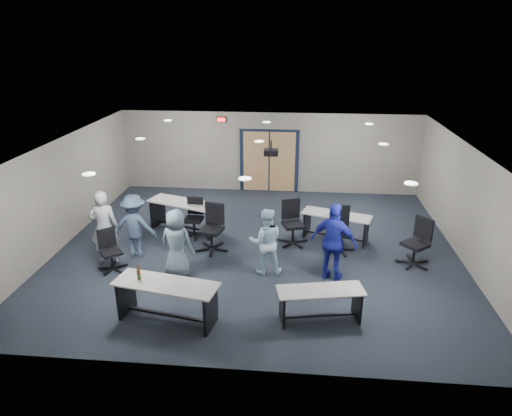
# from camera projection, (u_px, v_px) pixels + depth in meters

# --- Properties ---
(floor) EXTENTS (10.00, 10.00, 0.00)m
(floor) POSITION_uv_depth(u_px,v_px,m) (257.00, 248.00, 11.71)
(floor) COLOR black
(floor) RESTS_ON ground
(back_wall) EXTENTS (10.00, 0.04, 2.70)m
(back_wall) POSITION_uv_depth(u_px,v_px,m) (269.00, 153.00, 15.38)
(back_wall) COLOR gray
(back_wall) RESTS_ON floor
(front_wall) EXTENTS (10.00, 0.04, 2.70)m
(front_wall) POSITION_uv_depth(u_px,v_px,m) (231.00, 299.00, 7.05)
(front_wall) COLOR gray
(front_wall) RESTS_ON floor
(left_wall) EXTENTS (0.04, 9.00, 2.70)m
(left_wall) POSITION_uv_depth(u_px,v_px,m) (63.00, 192.00, 11.65)
(left_wall) COLOR gray
(left_wall) RESTS_ON floor
(right_wall) EXTENTS (0.04, 9.00, 2.70)m
(right_wall) POSITION_uv_depth(u_px,v_px,m) (467.00, 206.00, 10.78)
(right_wall) COLOR gray
(right_wall) RESTS_ON floor
(ceiling) EXTENTS (10.00, 9.00, 0.04)m
(ceiling) POSITION_uv_depth(u_px,v_px,m) (257.00, 145.00, 10.72)
(ceiling) COLOR silver
(ceiling) RESTS_ON back_wall
(double_door) EXTENTS (2.00, 0.07, 2.20)m
(double_door) POSITION_uv_depth(u_px,v_px,m) (269.00, 162.00, 15.46)
(double_door) COLOR black
(double_door) RESTS_ON back_wall
(exit_sign) EXTENTS (0.32, 0.07, 0.18)m
(exit_sign) POSITION_uv_depth(u_px,v_px,m) (221.00, 120.00, 15.07)
(exit_sign) COLOR black
(exit_sign) RESTS_ON back_wall
(ceiling_projector) EXTENTS (0.35, 0.32, 0.37)m
(ceiling_projector) POSITION_uv_depth(u_px,v_px,m) (271.00, 152.00, 11.26)
(ceiling_projector) COLOR black
(ceiling_projector) RESTS_ON ceiling
(ceiling_can_lights) EXTENTS (6.24, 5.74, 0.02)m
(ceiling_can_lights) POSITION_uv_depth(u_px,v_px,m) (258.00, 144.00, 10.96)
(ceiling_can_lights) COLOR white
(ceiling_can_lights) RESTS_ON ceiling
(table_front_left) EXTENTS (2.08, 1.03, 1.11)m
(table_front_left) POSITION_uv_depth(u_px,v_px,m) (166.00, 295.00, 8.62)
(table_front_left) COLOR #B4B1AA
(table_front_left) RESTS_ON floor
(table_front_right) EXTENTS (1.72, 0.85, 0.67)m
(table_front_right) POSITION_uv_depth(u_px,v_px,m) (320.00, 299.00, 8.66)
(table_front_right) COLOR #B4B1AA
(table_front_right) RESTS_ON floor
(table_back_left) EXTENTS (2.17, 1.35, 0.97)m
(table_back_left) POSITION_uv_depth(u_px,v_px,m) (185.00, 211.00, 12.52)
(table_back_left) COLOR #B4B1AA
(table_back_left) RESTS_ON floor
(table_back_right) EXTENTS (1.89, 1.13, 0.73)m
(table_back_right) POSITION_uv_depth(u_px,v_px,m) (336.00, 222.00, 12.00)
(table_back_right) COLOR #B4B1AA
(table_back_right) RESTS_ON floor
(chair_back_a) EXTENTS (0.70, 0.70, 1.05)m
(chair_back_a) POSITION_uv_depth(u_px,v_px,m) (194.00, 218.00, 12.21)
(chair_back_a) COLOR black
(chair_back_a) RESTS_ON floor
(chair_back_b) EXTENTS (0.91, 0.91, 1.20)m
(chair_back_b) POSITION_uv_depth(u_px,v_px,m) (211.00, 228.00, 11.38)
(chair_back_b) COLOR black
(chair_back_b) RESTS_ON floor
(chair_back_c) EXTENTS (0.92, 0.92, 1.16)m
(chair_back_c) POSITION_uv_depth(u_px,v_px,m) (293.00, 223.00, 11.75)
(chair_back_c) COLOR black
(chair_back_c) RESTS_ON floor
(chair_back_d) EXTENTS (0.75, 0.75, 1.15)m
(chair_back_d) POSITION_uv_depth(u_px,v_px,m) (340.00, 230.00, 11.35)
(chair_back_d) COLOR black
(chair_back_d) RESTS_ON floor
(chair_loose_left) EXTENTS (0.87, 0.87, 0.98)m
(chair_loose_left) POSITION_uv_depth(u_px,v_px,m) (111.00, 251.00, 10.47)
(chair_loose_left) COLOR black
(chair_loose_left) RESTS_ON floor
(chair_loose_right) EXTENTS (1.03, 1.03, 1.16)m
(chair_loose_right) POSITION_uv_depth(u_px,v_px,m) (416.00, 243.00, 10.68)
(chair_loose_right) COLOR black
(chair_loose_right) RESTS_ON floor
(person_gray) EXTENTS (0.74, 0.56, 1.83)m
(person_gray) POSITION_uv_depth(u_px,v_px,m) (104.00, 227.00, 10.68)
(person_gray) COLOR #9A9FA8
(person_gray) RESTS_ON floor
(person_plaid) EXTENTS (0.85, 0.62, 1.58)m
(person_plaid) POSITION_uv_depth(u_px,v_px,m) (177.00, 243.00, 10.16)
(person_plaid) COLOR slate
(person_plaid) RESTS_ON floor
(person_lightblue) EXTENTS (0.84, 0.69, 1.58)m
(person_lightblue) POSITION_uv_depth(u_px,v_px,m) (266.00, 242.00, 10.25)
(person_lightblue) COLOR #C0E7FE
(person_lightblue) RESTS_ON floor
(person_navy) EXTENTS (1.15, 0.84, 1.81)m
(person_navy) POSITION_uv_depth(u_px,v_px,m) (334.00, 243.00, 9.93)
(person_navy) COLOR #1D24A1
(person_navy) RESTS_ON floor
(person_back) EXTENTS (1.05, 0.62, 1.61)m
(person_back) POSITION_uv_depth(u_px,v_px,m) (135.00, 226.00, 11.00)
(person_back) COLOR #374964
(person_back) RESTS_ON floor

